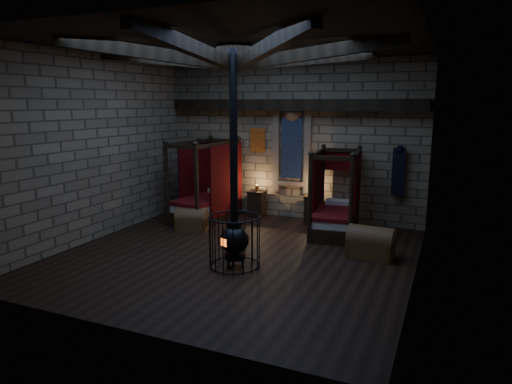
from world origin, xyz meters
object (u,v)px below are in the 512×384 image
at_px(bed_right, 335,213).
at_px(trunk_right, 371,243).
at_px(bed_left, 207,200).
at_px(trunk_left, 192,220).
at_px(stove, 234,236).

bearing_deg(bed_right, trunk_right, -59.39).
xyz_separation_m(bed_left, bed_right, (3.51, 0.03, -0.03)).
relative_size(bed_left, trunk_left, 2.47).
distance_m(bed_left, trunk_right, 4.82).
height_order(bed_left, bed_right, bed_left).
relative_size(trunk_left, stove, 0.21).
height_order(trunk_left, stove, stove).
distance_m(trunk_right, stove, 2.82).
xyz_separation_m(bed_right, trunk_right, (1.09, -1.45, -0.19)).
bearing_deg(trunk_right, bed_left, 166.49).
bearing_deg(bed_left, bed_right, 8.06).
xyz_separation_m(bed_left, trunk_right, (4.60, -1.42, -0.22)).
bearing_deg(trunk_right, bed_right, 130.56).
bearing_deg(bed_left, stove, -45.18).
distance_m(bed_left, bed_right, 3.51).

